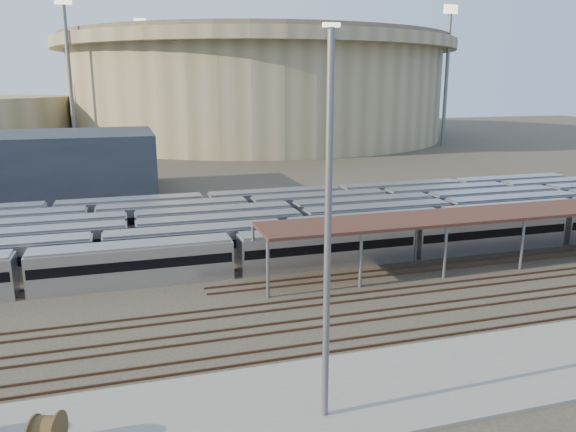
# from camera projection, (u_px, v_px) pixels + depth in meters

# --- Properties ---
(ground) EXTENTS (420.00, 420.00, 0.00)m
(ground) POSITION_uv_depth(u_px,v_px,m) (360.00, 293.00, 49.22)
(ground) COLOR #383026
(ground) RESTS_ON ground
(apron) EXTENTS (50.00, 9.00, 0.20)m
(apron) POSITION_uv_depth(u_px,v_px,m) (385.00, 387.00, 33.83)
(apron) COLOR gray
(apron) RESTS_ON ground
(subway_trains) EXTENTS (130.44, 23.90, 3.60)m
(subway_trains) POSITION_uv_depth(u_px,v_px,m) (287.00, 224.00, 65.69)
(subway_trains) COLOR #A3A4A8
(subway_trains) RESTS_ON ground
(inspection_shed) EXTENTS (60.30, 6.00, 5.30)m
(inspection_shed) POSITION_uv_depth(u_px,v_px,m) (542.00, 211.00, 57.94)
(inspection_shed) COLOR slate
(inspection_shed) RESTS_ON ground
(empty_tracks) EXTENTS (170.00, 9.62, 0.18)m
(empty_tracks) POSITION_uv_depth(u_px,v_px,m) (386.00, 314.00, 44.54)
(empty_tracks) COLOR #4C3323
(empty_tracks) RESTS_ON ground
(stadium) EXTENTS (124.00, 124.00, 32.50)m
(stadium) POSITION_uv_depth(u_px,v_px,m) (257.00, 86.00, 182.70)
(stadium) COLOR #9A8A68
(stadium) RESTS_ON ground
(service_building) EXTENTS (42.00, 20.00, 10.00)m
(service_building) POSITION_uv_depth(u_px,v_px,m) (19.00, 165.00, 89.45)
(service_building) COLOR #1E232D
(service_building) RESTS_ON ground
(floodlight_0) EXTENTS (4.00, 1.00, 38.40)m
(floodlight_0) POSITION_uv_depth(u_px,v_px,m) (69.00, 70.00, 138.39)
(floodlight_0) COLOR slate
(floodlight_0) RESTS_ON ground
(floodlight_2) EXTENTS (4.00, 1.00, 38.40)m
(floodlight_2) POSITION_uv_depth(u_px,v_px,m) (447.00, 72.00, 157.08)
(floodlight_2) COLOR slate
(floodlight_2) RESTS_ON ground
(floodlight_3) EXTENTS (4.00, 1.00, 38.40)m
(floodlight_3) POSITION_uv_depth(u_px,v_px,m) (143.00, 73.00, 190.54)
(floodlight_3) COLOR slate
(floodlight_3) RESTS_ON ground
(yard_light_pole) EXTENTS (0.80, 0.36, 20.53)m
(yard_light_pole) POSITION_uv_depth(u_px,v_px,m) (328.00, 233.00, 28.49)
(yard_light_pole) COLOR slate
(yard_light_pole) RESTS_ON apron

